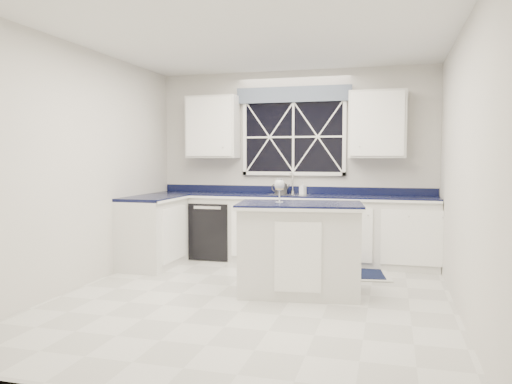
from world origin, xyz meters
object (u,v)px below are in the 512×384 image
(dishwasher, at_px, (216,229))
(wine_glass, at_px, (279,186))
(faucet, at_px, (292,183))
(soap_bottle, at_px, (303,188))
(island, at_px, (300,248))
(kettle, at_px, (281,187))

(dishwasher, relative_size, wine_glass, 3.16)
(faucet, relative_size, soap_bottle, 1.80)
(dishwasher, height_order, island, island)
(faucet, xyz_separation_m, island, (0.43, -1.79, -0.61))
(dishwasher, bearing_deg, wine_glass, -50.51)
(faucet, distance_m, wine_glass, 1.79)
(island, height_order, wine_glass, wine_glass)
(dishwasher, bearing_deg, kettle, 7.70)
(faucet, height_order, wine_glass, faucet)
(faucet, xyz_separation_m, soap_bottle, (0.15, 0.01, -0.07))
(faucet, xyz_separation_m, wine_glass, (0.21, -1.78, 0.06))
(soap_bottle, bearing_deg, faucet, -176.08)
(dishwasher, xyz_separation_m, island, (1.53, -1.60, 0.08))
(faucet, bearing_deg, kettle, -156.55)
(faucet, xyz_separation_m, kettle, (-0.15, -0.07, -0.06))
(dishwasher, xyz_separation_m, kettle, (0.95, 0.13, 0.62))
(kettle, height_order, soap_bottle, kettle)
(dishwasher, bearing_deg, island, -46.22)
(kettle, bearing_deg, faucet, 36.51)
(soap_bottle, bearing_deg, kettle, -165.80)
(wine_glass, bearing_deg, island, -3.47)
(faucet, bearing_deg, wine_glass, -83.37)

